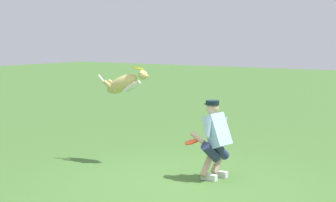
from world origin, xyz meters
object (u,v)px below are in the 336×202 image
person (215,137)px  dog (124,83)px  frisbee_flying (137,68)px  frisbee_held (192,142)px

person → dog: size_ratio=1.21×
frisbee_flying → frisbee_held: size_ratio=0.94×
frisbee_flying → frisbee_held: (-1.38, 0.35, -1.15)m
person → frisbee_held: (0.34, 0.18, -0.09)m
person → frisbee_flying: 2.03m
person → frisbee_held: 0.40m
person → frisbee_held: size_ratio=5.50×
frisbee_held → dog: bearing=-10.8°
dog → person: bearing=-14.4°
person → frisbee_held: person is taller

